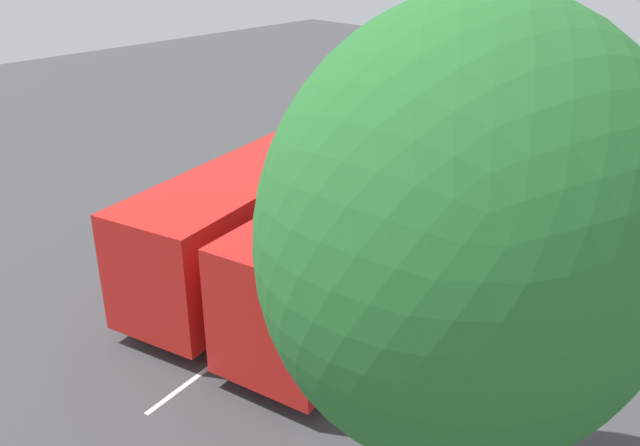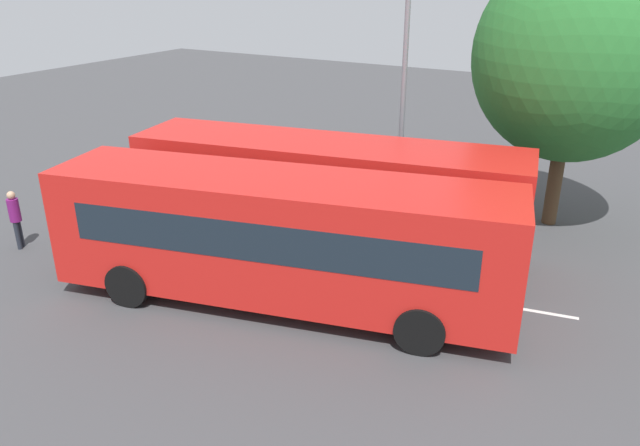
% 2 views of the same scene
% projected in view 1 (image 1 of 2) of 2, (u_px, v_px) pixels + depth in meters
% --- Properties ---
extents(ground_plane, '(70.77, 70.77, 0.00)m').
position_uv_depth(ground_plane, '(343.00, 268.00, 18.85)').
color(ground_plane, '#424244').
extents(bus_far_left, '(11.22, 4.47, 3.19)m').
position_uv_depth(bus_far_left, '(388.00, 229.00, 16.99)').
color(bus_far_left, red).
rests_on(bus_far_left, ground).
extents(bus_center_left, '(11.22, 4.94, 3.19)m').
position_uv_depth(bus_center_left, '(283.00, 202.00, 18.63)').
color(bus_center_left, red).
rests_on(bus_center_left, ground).
extents(pedestrian, '(0.43, 0.43, 1.75)m').
position_uv_depth(pedestrian, '(424.00, 149.00, 25.15)').
color(pedestrian, '#232833').
rests_on(pedestrian, ground).
extents(street_lamp, '(0.67, 2.78, 8.74)m').
position_uv_depth(street_lamp, '(504.00, 138.00, 13.14)').
color(street_lamp, gray).
rests_on(street_lamp, ground).
extents(depot_tree, '(5.85, 5.26, 8.26)m').
position_uv_depth(depot_tree, '(468.00, 234.00, 8.79)').
color(depot_tree, '#4C3823').
rests_on(depot_tree, ground).
extents(lane_stripe_outer_left, '(14.43, 2.57, 0.01)m').
position_uv_depth(lane_stripe_outer_left, '(343.00, 268.00, 18.85)').
color(lane_stripe_outer_left, silver).
rests_on(lane_stripe_outer_left, ground).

